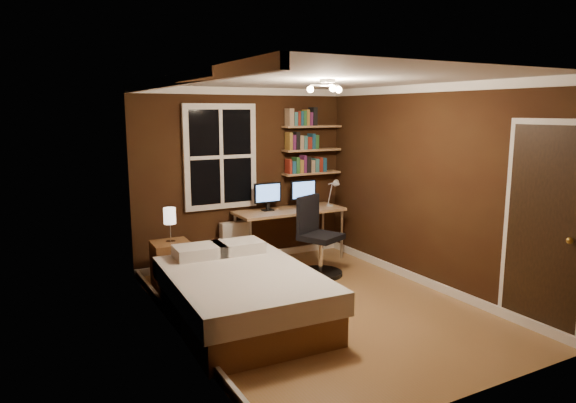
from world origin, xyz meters
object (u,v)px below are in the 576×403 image
bed (242,295)px  nightstand (172,264)px  office_chair (317,245)px  radiator (235,243)px  monitor_right (303,194)px  desk_lamp (333,192)px  desk (289,214)px  bedside_lamp (170,225)px  monitor_left (268,197)px

bed → nightstand: bed is taller
bed → nightstand: bearing=105.4°
office_chair → radiator: bearing=105.6°
monitor_right → office_chair: (-0.26, -0.84, -0.55)m
bed → nightstand: 1.48m
nightstand → desk_lamp: desk_lamp is taller
bed → desk_lamp: bearing=38.8°
bed → desk: bearing=51.4°
radiator → monitor_right: monitor_right is taller
bed → bedside_lamp: bearing=105.4°
monitor_right → desk_lamp: desk_lamp is taller
bed → office_chair: (1.52, 0.97, 0.13)m
desk → office_chair: office_chair is taller
bedside_lamp → office_chair: 1.95m
monitor_left → office_chair: 1.06m
bed → monitor_left: 2.27m
desk → bedside_lamp: bearing=-171.5°
bed → radiator: (0.73, 1.93, 0.02)m
radiator → desk: size_ratio=0.38×
bed → desk: (1.51, 1.72, 0.42)m
bed → desk_lamp: desk_lamp is taller
desk → radiator: bearing=164.9°
bedside_lamp → office_chair: office_chair is taller
bedside_lamp → nightstand: bearing=0.0°
nightstand → monitor_left: size_ratio=1.37×
monitor_right → office_chair: monitor_right is taller
desk_lamp → office_chair: 1.08m
bed → monitor_right: (1.79, 1.80, 0.68)m
nightstand → bedside_lamp: (0.00, 0.00, 0.50)m
bedside_lamp → monitor_left: bearing=13.1°
bed → radiator: bearing=71.9°
nightstand → bedside_lamp: size_ratio=1.31×
bedside_lamp → office_chair: (1.85, -0.48, -0.37)m
bed → monitor_left: bearing=59.0°
bed → bedside_lamp: 1.57m
nightstand → desk: bearing=10.9°
radiator → monitor_left: 0.82m
bedside_lamp → radiator: (1.06, 0.49, -0.48)m
monitor_right → desk: bearing=-163.8°
radiator → monitor_left: (0.47, -0.13, 0.66)m
nightstand → desk: desk is taller
bedside_lamp → desk: size_ratio=0.27×
bed → desk_lamp: 2.79m
bedside_lamp → desk_lamp: desk_lamp is taller
monitor_left → desk: bearing=-14.4°
bedside_lamp → desk_lamp: (2.51, 0.15, 0.20)m
monitor_left → desk_lamp: (0.99, -0.20, 0.02)m
monitor_right → radiator: bearing=173.0°
bedside_lamp → office_chair: size_ratio=0.41×
bed → radiator: bed is taller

